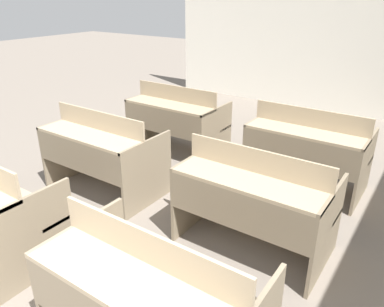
{
  "coord_description": "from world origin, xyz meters",
  "views": [
    {
      "loc": [
        1.81,
        0.29,
        2.06
      ],
      "look_at": [
        0.15,
        2.7,
        0.78
      ],
      "focal_mm": 35.0,
      "sensor_mm": 36.0,
      "label": 1
    }
  ],
  "objects_px": {
    "bench_front_right": "(150,297)",
    "bench_third_right": "(307,148)",
    "bench_second_left": "(102,151)",
    "bench_third_left": "(176,118)",
    "bench_second_right": "(254,199)"
  },
  "relations": [
    {
      "from": "bench_front_right",
      "to": "bench_second_right",
      "type": "relative_size",
      "value": 1.0
    },
    {
      "from": "bench_third_left",
      "to": "bench_second_left",
      "type": "bearing_deg",
      "value": -89.81
    },
    {
      "from": "bench_second_left",
      "to": "bench_third_right",
      "type": "relative_size",
      "value": 1.0
    },
    {
      "from": "bench_second_left",
      "to": "bench_third_left",
      "type": "distance_m",
      "value": 1.35
    },
    {
      "from": "bench_second_right",
      "to": "bench_third_left",
      "type": "height_order",
      "value": "same"
    },
    {
      "from": "bench_second_left",
      "to": "bench_second_right",
      "type": "distance_m",
      "value": 1.79
    },
    {
      "from": "bench_front_right",
      "to": "bench_second_right",
      "type": "bearing_deg",
      "value": 89.85
    },
    {
      "from": "bench_second_left",
      "to": "bench_front_right",
      "type": "bearing_deg",
      "value": -36.11
    },
    {
      "from": "bench_third_left",
      "to": "bench_second_right",
      "type": "bearing_deg",
      "value": -36.58
    },
    {
      "from": "bench_front_right",
      "to": "bench_third_right",
      "type": "height_order",
      "value": "same"
    },
    {
      "from": "bench_third_right",
      "to": "bench_front_right",
      "type": "bearing_deg",
      "value": -89.99
    },
    {
      "from": "bench_second_left",
      "to": "bench_third_right",
      "type": "xyz_separation_m",
      "value": [
        1.79,
        1.34,
        0.0
      ]
    },
    {
      "from": "bench_second_left",
      "to": "bench_third_left",
      "type": "relative_size",
      "value": 1.0
    },
    {
      "from": "bench_front_right",
      "to": "bench_third_right",
      "type": "bearing_deg",
      "value": 90.01
    },
    {
      "from": "bench_front_right",
      "to": "bench_second_right",
      "type": "height_order",
      "value": "same"
    }
  ]
}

